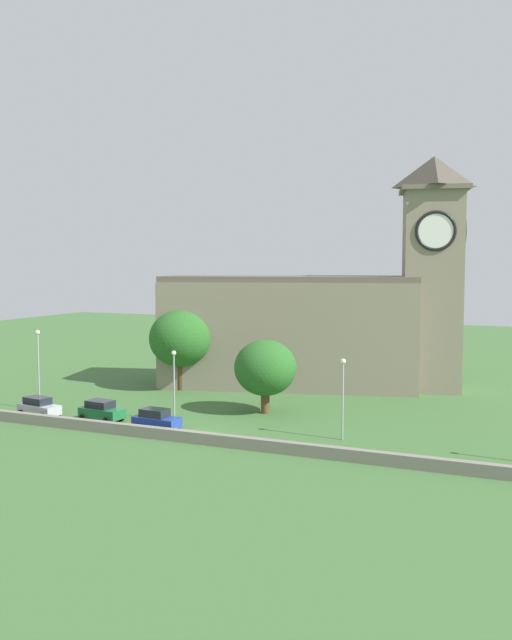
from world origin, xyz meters
TOP-DOWN VIEW (x-y plane):
  - ground_plane at (0.00, 15.00)m, footprint 200.00×200.00m
  - church at (2.70, 25.70)m, footprint 35.73×17.00m
  - quay_barrier at (0.00, -2.37)m, footprint 56.52×0.70m
  - car_silver at (-16.76, 0.11)m, footprint 4.56×2.59m
  - car_green at (-10.32, 1.07)m, footprint 4.38×2.59m
  - car_blue at (-3.82, -0.05)m, footprint 4.25×2.27m
  - streetlamp_west_end at (-18.89, 2.69)m, footprint 0.44×0.44m
  - streetlamp_west_mid at (-4.08, 3.53)m, footprint 0.44×0.44m
  - streetlamp_central at (11.85, 3.28)m, footprint 0.44×0.44m
  - tree_riverside_west at (-11.18, 17.42)m, footprint 7.19×7.19m
  - tree_churchyard at (2.29, 9.94)m, footprint 6.00×6.00m

SIDE VIEW (x-z plane):
  - ground_plane at x=0.00m, z-range 0.00..0.00m
  - quay_barrier at x=0.00m, z-range 0.00..0.94m
  - car_silver at x=-16.76m, z-range 0.01..1.89m
  - car_blue at x=-3.82m, z-range 0.01..1.91m
  - car_green at x=-10.32m, z-range 0.01..1.91m
  - streetlamp_west_mid at x=-4.08m, z-range 1.14..7.68m
  - tree_churchyard at x=2.29m, z-range 0.84..7.99m
  - streetlamp_central at x=11.85m, z-range 1.15..7.88m
  - streetlamp_west_end at x=-18.89m, z-range 1.24..9.16m
  - tree_riverside_west at x=-11.18m, z-range 1.31..10.48m
  - church at x=2.70m, z-range -5.20..21.22m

